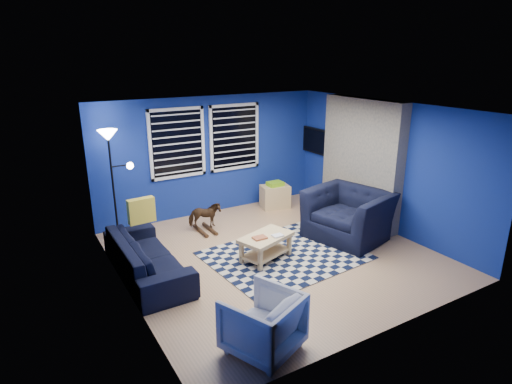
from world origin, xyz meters
TOP-DOWN VIEW (x-y plane):
  - floor at (0.00, 0.00)m, footprint 5.00×5.00m
  - ceiling at (0.00, 0.00)m, footprint 5.00×5.00m
  - wall_back at (0.00, 2.50)m, footprint 5.00×0.00m
  - wall_left at (-2.50, 0.00)m, footprint 0.00×5.00m
  - wall_right at (2.50, 0.00)m, footprint 0.00×5.00m
  - fireplace at (2.36, 0.50)m, footprint 0.65×2.00m
  - window_left at (-0.75, 2.46)m, footprint 1.17×0.06m
  - window_right at (0.55, 2.46)m, footprint 1.17×0.06m
  - tv at (2.45, 2.00)m, footprint 0.07×1.00m
  - rug at (0.12, -0.13)m, footprint 2.65×2.20m
  - sofa at (-2.10, 0.42)m, footprint 2.16×0.85m
  - armchair_big at (1.58, -0.08)m, footprint 1.67×1.54m
  - armchair_bent at (-1.48, -2.01)m, footprint 1.02×1.04m
  - rocking_horse at (-0.62, 1.54)m, footprint 0.45×0.67m
  - coffee_table at (-0.23, -0.07)m, footprint 1.03×0.78m
  - cabinet at (1.31, 2.00)m, footprint 0.68×0.53m
  - floor_lamp at (-2.13, 2.10)m, footprint 0.56×0.34m
  - throw_pillow at (-1.95, 1.07)m, footprint 0.45×0.17m

SIDE VIEW (x-z plane):
  - floor at x=0.00m, z-range 0.00..0.00m
  - rug at x=0.12m, z-range 0.00..0.02m
  - cabinet at x=1.31m, z-range -0.03..0.57m
  - coffee_table at x=-0.23m, z-range 0.09..0.54m
  - sofa at x=-2.10m, z-range 0.00..0.63m
  - rocking_horse at x=-0.62m, z-range 0.07..0.59m
  - armchair_bent at x=-1.48m, z-range 0.00..0.73m
  - armchair_big at x=1.58m, z-range 0.00..0.91m
  - throw_pillow at x=-1.95m, z-range 0.63..1.05m
  - fireplace at x=2.36m, z-range -0.05..2.45m
  - wall_back at x=0.00m, z-range -1.25..3.75m
  - wall_left at x=-2.50m, z-range -1.25..3.75m
  - wall_right at x=2.50m, z-range -1.25..3.75m
  - tv at x=2.45m, z-range 1.11..1.69m
  - window_left at x=-0.75m, z-range 0.89..2.31m
  - window_right at x=0.55m, z-range 0.89..2.31m
  - floor_lamp at x=-2.13m, z-range 0.65..2.71m
  - ceiling at x=0.00m, z-range 2.50..2.50m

